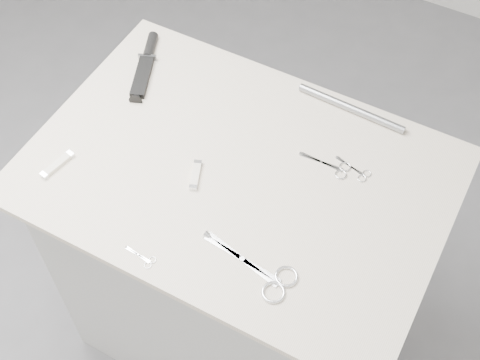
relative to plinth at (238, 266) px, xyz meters
The scene contains 11 objects.
ground 0.46m from the plinth, ahead, with size 4.00×4.00×0.01m, color slate.
plinth is the anchor object (origin of this frame).
display_board 0.46m from the plinth, ahead, with size 1.00×0.70×0.02m, color beige.
large_shears 0.55m from the plinth, 49.09° to the right, with size 0.23×0.10×0.01m.
embroidery_scissors_a 0.53m from the plinth, 31.56° to the left, with size 0.13×0.06×0.00m.
embroidery_scissors_b 0.55m from the plinth, 28.42° to the left, with size 0.10×0.05×0.00m.
tiny_scissors 0.57m from the plinth, 102.51° to the right, with size 0.08×0.03×0.00m.
sheathed_knife 0.65m from the plinth, 152.88° to the left, with size 0.12×0.23×0.03m.
pocket_knife_a 0.64m from the plinth, 153.84° to the right, with size 0.04×0.10×0.01m.
pocket_knife_b 0.49m from the plinth, 143.57° to the right, with size 0.05×0.08×0.01m.
metal_rail 0.59m from the plinth, 62.37° to the left, with size 0.02×0.02×0.29m, color gray.
Camera 1 is at (0.46, -0.83, 2.20)m, focal length 50.00 mm.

